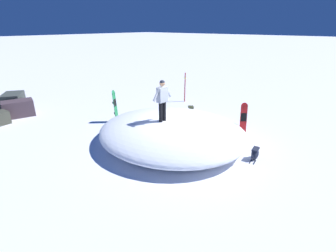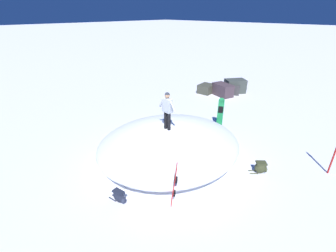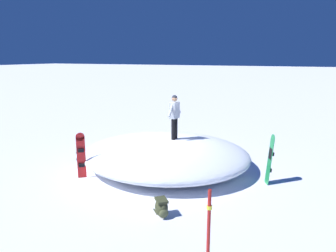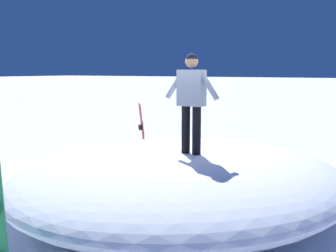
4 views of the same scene
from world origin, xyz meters
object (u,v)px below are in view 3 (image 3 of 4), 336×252
at_px(backpack_far, 81,156).
at_px(trail_marker_pole, 208,236).
at_px(snowboard_secondary_upright, 81,155).
at_px(backpack_near, 162,207).
at_px(snowboarder_standing, 174,113).
at_px(snowboard_primary_upright, 270,159).

distance_m(backpack_far, trail_marker_pole, 7.70).
relative_size(snowboard_secondary_upright, backpack_near, 2.51).
height_order(snowboard_secondary_upright, backpack_far, snowboard_secondary_upright).
distance_m(snowboarder_standing, trail_marker_pole, 6.33).
relative_size(snowboard_primary_upright, backpack_near, 2.57).
distance_m(snowboard_primary_upright, snowboard_secondary_upright, 6.01).
height_order(backpack_far, trail_marker_pole, trail_marker_pole).
distance_m(snowboarder_standing, backpack_near, 4.22).
bearing_deg(trail_marker_pole, snowboarder_standing, -151.48).
xyz_separation_m(snowboard_secondary_upright, backpack_far, (-1.32, -1.13, -0.59)).
xyz_separation_m(snowboarder_standing, snowboard_primary_upright, (0.41, 3.42, -1.10)).
relative_size(snowboarder_standing, trail_marker_pole, 0.90).
relative_size(backpack_near, trail_marker_pole, 0.35).
bearing_deg(snowboard_primary_upright, snowboarder_standing, -96.78).
xyz_separation_m(snowboarder_standing, backpack_far, (1.17, -3.35, -1.71)).
bearing_deg(snowboarder_standing, trail_marker_pole, 28.52).
bearing_deg(backpack_far, snowboard_secondary_upright, 40.54).
height_order(snowboarder_standing, backpack_near, snowboarder_standing).
height_order(snowboarder_standing, trail_marker_pole, snowboarder_standing).
xyz_separation_m(snowboard_secondary_upright, backpack_near, (1.18, 3.45, -0.57)).
xyz_separation_m(snowboard_primary_upright, backpack_far, (0.77, -6.76, -0.61)).
xyz_separation_m(snowboarder_standing, backpack_near, (3.67, 1.23, -1.69)).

